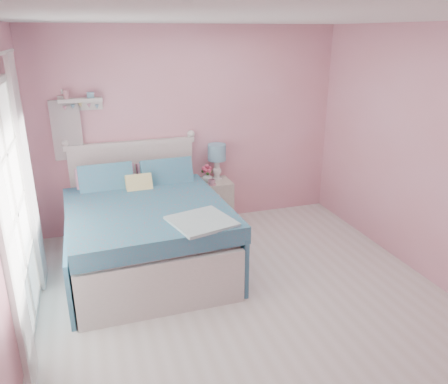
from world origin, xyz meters
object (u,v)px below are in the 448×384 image
bed (146,231)px  vase (207,177)px  table_lamp (217,155)px  teacup (212,182)px  nightstand (214,203)px

bed → vase: (0.94, 0.80, 0.29)m
bed → table_lamp: bearing=36.5°
vase → teacup: bearing=-79.0°
table_lamp → teacup: 0.39m
bed → teacup: (0.96, 0.67, 0.26)m
vase → teacup: size_ratio=1.54×
bed → nightstand: 1.32m
bed → teacup: bearing=32.5°
nightstand → vase: size_ratio=4.44×
nightstand → vase: 0.40m
nightstand → vase: vase is taller
table_lamp → vase: bearing=-152.5°
vase → bed: bearing=-139.5°
bed → table_lamp: size_ratio=4.40×
vase → teacup: (0.03, -0.13, -0.03)m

